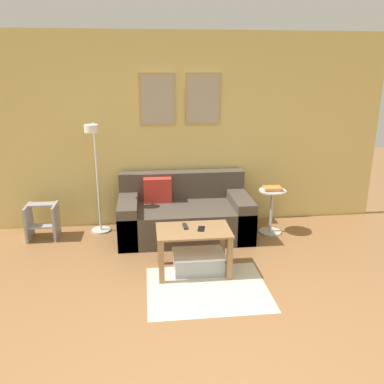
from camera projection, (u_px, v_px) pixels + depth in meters
The scene contains 11 objects.
wall_back at pixel (179, 131), 5.43m from camera, with size 5.60×0.09×2.55m.
area_rug at pixel (207, 289), 4.03m from camera, with size 1.19×0.98×0.01m, color beige.
couch at pixel (184, 215), 5.27m from camera, with size 1.67×0.92×0.77m.
coffee_table at pixel (193, 240), 4.27m from camera, with size 0.77×0.49×0.48m.
storage_bin at pixel (198, 262), 4.35m from camera, with size 0.54×0.36×0.22m.
floor_lamp at pixel (95, 168), 5.06m from camera, with size 0.25×0.46×1.46m.
side_table at pixel (272, 207), 5.30m from camera, with size 0.35×0.35×0.59m.
book_stack at pixel (272, 188), 5.22m from camera, with size 0.25×0.20×0.04m.
remote_control at pixel (185, 226), 4.30m from camera, with size 0.04×0.15×0.02m, color #232328.
cell_phone at pixel (201, 229), 4.25m from camera, with size 0.07×0.14×0.01m, color black.
step_stool at pixel (42, 221), 5.16m from camera, with size 0.37×0.34×0.45m.
Camera 1 is at (-0.45, -2.20, 2.12)m, focal length 38.00 mm.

